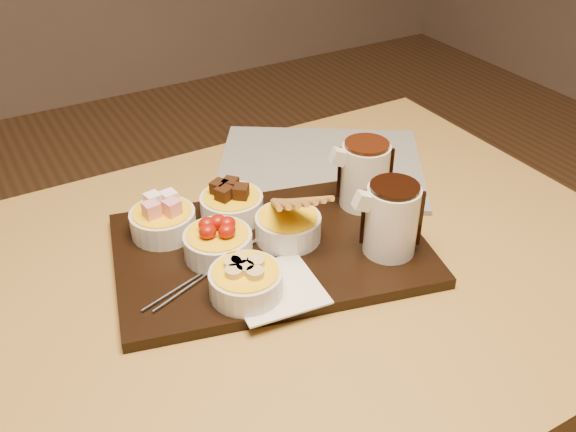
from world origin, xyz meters
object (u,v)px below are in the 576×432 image
pitcher_dark_chocolate (391,220)px  pitcher_milk_chocolate (365,176)px  dining_table (254,328)px  bowl_strawberries (218,245)px  newspaper (320,166)px  serving_board (271,249)px

pitcher_dark_chocolate → pitcher_milk_chocolate: size_ratio=1.00×
dining_table → pitcher_dark_chocolate: (0.20, -0.06, 0.17)m
bowl_strawberries → newspaper: (0.28, 0.17, -0.03)m
pitcher_dark_chocolate → pitcher_milk_chocolate: (0.04, 0.12, 0.00)m
bowl_strawberries → pitcher_dark_chocolate: size_ratio=0.94×
dining_table → pitcher_milk_chocolate: bearing=14.3°
bowl_strawberries → dining_table: bearing=-60.8°
dining_table → pitcher_milk_chocolate: pitcher_milk_chocolate is taller
dining_table → pitcher_dark_chocolate: bearing=-17.7°
serving_board → bowl_strawberries: (-0.08, 0.01, 0.03)m
pitcher_dark_chocolate → bowl_strawberries: bearing=167.3°
pitcher_dark_chocolate → pitcher_milk_chocolate: bearing=85.6°
pitcher_dark_chocolate → newspaper: bearing=92.1°
pitcher_milk_chocolate → newspaper: 0.17m
serving_board → newspaper: 0.28m
pitcher_dark_chocolate → serving_board: bearing=160.0°
serving_board → pitcher_dark_chocolate: 0.19m
pitcher_milk_chocolate → newspaper: pitcher_milk_chocolate is taller
dining_table → bowl_strawberries: size_ratio=12.00×
dining_table → newspaper: 0.35m
dining_table → serving_board: size_ratio=2.61×
dining_table → serving_board: serving_board is taller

